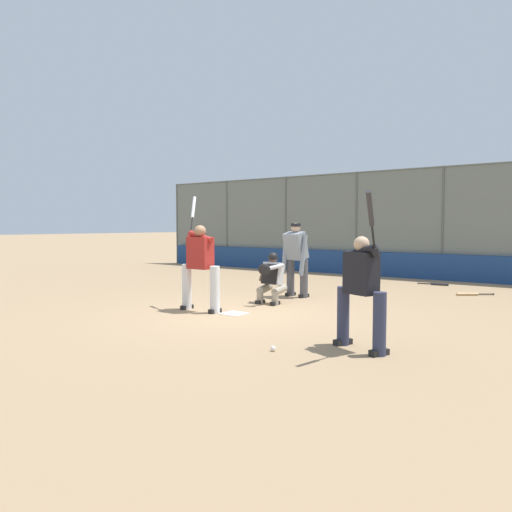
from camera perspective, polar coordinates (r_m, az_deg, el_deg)
The scene contains 14 objects.
ground_plane at distance 9.60m, azimuth -2.51°, elevation -6.62°, with size 160.00×160.00×0.00m, color #9E7F5B.
home_plate_marker at distance 9.60m, azimuth -2.51°, elevation -6.58°, with size 0.43×0.43×0.01m, color white.
backstop_fence at distance 16.85m, azimuth 15.85°, elevation 3.92°, with size 20.22×0.08×3.50m.
padding_wall at distance 16.80m, azimuth 15.64°, elevation -0.99°, with size 19.74×0.18×0.80m, color navy.
bleachers_beyond at distance 18.63m, azimuth 25.63°, elevation -0.51°, with size 14.10×2.50×1.48m.
batter_at_plate at distance 9.86m, azimuth -6.40°, elevation -0.95°, with size 1.08×0.63×2.29m.
catcher_behind_plate at distance 10.76m, azimuth 1.74°, elevation -2.43°, with size 0.59×0.69×1.11m.
umpire_home at distance 11.76m, azimuth 4.59°, elevation -0.13°, with size 0.71×0.48×1.75m.
batter_on_deck at distance 6.87m, azimuth 11.93°, elevation -3.65°, with size 0.85×0.89×2.11m.
spare_bat_by_padding at distance 15.22m, azimuth 3.82°, elevation -2.72°, with size 0.53×0.67×0.07m.
spare_bat_third_base_side at distance 13.09m, azimuth 23.28°, elevation -4.02°, with size 0.76×0.58×0.07m.
spare_bat_first_base_side at distance 14.94m, azimuth 20.00°, elevation -3.04°, with size 0.84×0.17×0.07m.
fielding_glove_on_dirt at distance 14.97m, azimuth 13.52°, elevation -2.85°, with size 0.27×0.21×0.10m.
baseball_loose at distance 6.82m, azimuth 1.98°, elevation -10.52°, with size 0.07×0.07×0.07m, color white.
Camera 1 is at (-5.95, 7.34, 1.70)m, focal length 35.00 mm.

